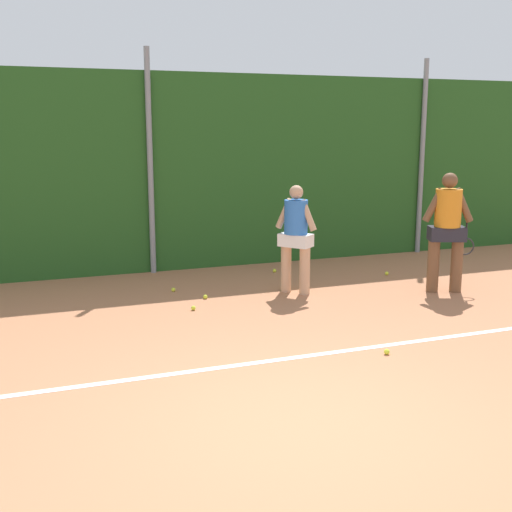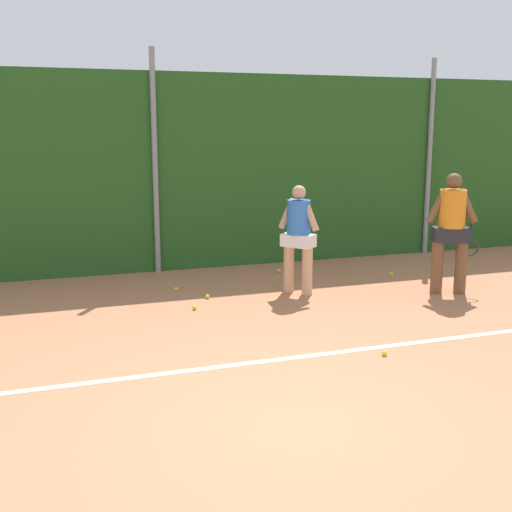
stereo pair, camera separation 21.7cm
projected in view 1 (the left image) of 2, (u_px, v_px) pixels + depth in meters
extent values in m
plane|color=#B2704C|center=(232.00, 353.00, 7.47)|extent=(29.92, 29.92, 0.00)
cube|color=#23511E|center=(149.00, 174.00, 11.42)|extent=(19.45, 0.25, 3.54)
cylinder|color=gray|center=(150.00, 163.00, 11.23)|extent=(0.10, 0.10, 3.93)
cylinder|color=gray|center=(422.00, 158.00, 13.14)|extent=(0.10, 0.10, 3.93)
cube|color=white|center=(243.00, 364.00, 7.10)|extent=(14.21, 0.10, 0.01)
cylinder|color=brown|center=(433.00, 266.00, 10.18)|extent=(0.18, 0.18, 0.83)
cylinder|color=brown|center=(456.00, 266.00, 10.18)|extent=(0.18, 0.18, 0.83)
cube|color=#23232D|center=(447.00, 234.00, 10.08)|extent=(0.63, 0.51, 0.22)
cylinder|color=orange|center=(448.00, 208.00, 10.00)|extent=(0.41, 0.41, 0.59)
sphere|color=brown|center=(450.00, 181.00, 9.91)|extent=(0.24, 0.24, 0.24)
cylinder|color=brown|center=(434.00, 205.00, 9.99)|extent=(0.32, 0.20, 0.56)
cylinder|color=brown|center=(463.00, 205.00, 9.98)|extent=(0.32, 0.20, 0.56)
cylinder|color=black|center=(466.00, 230.00, 10.11)|extent=(0.03, 0.03, 0.28)
torus|color=#26262B|center=(465.00, 246.00, 10.16)|extent=(0.27, 0.13, 0.28)
cylinder|color=tan|center=(286.00, 268.00, 10.21)|extent=(0.17, 0.17, 0.75)
cylinder|color=tan|center=(305.00, 271.00, 10.04)|extent=(0.17, 0.17, 0.75)
cube|color=white|center=(296.00, 240.00, 10.03)|extent=(0.54, 0.57, 0.20)
cylinder|color=blue|center=(296.00, 217.00, 9.96)|extent=(0.37, 0.37, 0.53)
sphere|color=tan|center=(296.00, 192.00, 9.88)|extent=(0.22, 0.22, 0.22)
cylinder|color=tan|center=(284.00, 213.00, 10.06)|extent=(0.23, 0.26, 0.51)
cylinder|color=tan|center=(308.00, 215.00, 9.84)|extent=(0.23, 0.26, 0.51)
sphere|color=#CCDB33|center=(205.00, 297.00, 9.82)|extent=(0.07, 0.07, 0.07)
sphere|color=#CCDB33|center=(387.00, 352.00, 7.41)|extent=(0.07, 0.07, 0.07)
sphere|color=#CCDB33|center=(275.00, 271.00, 11.61)|extent=(0.07, 0.07, 0.07)
sphere|color=#CCDB33|center=(173.00, 290.00, 10.25)|extent=(0.07, 0.07, 0.07)
sphere|color=#CCDB33|center=(193.00, 308.00, 9.21)|extent=(0.07, 0.07, 0.07)
sphere|color=#CCDB33|center=(387.00, 273.00, 11.39)|extent=(0.07, 0.07, 0.07)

